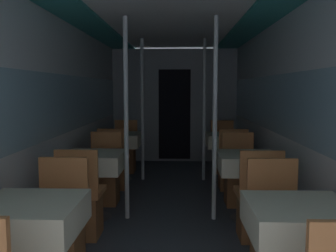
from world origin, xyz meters
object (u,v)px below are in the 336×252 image
Objects in this scene: dining_table_left_0 at (30,220)px; chair_left_near_1 at (82,208)px; support_pole_left_2 at (142,110)px; dining_table_right_0 at (300,223)px; support_pole_right_1 at (215,120)px; chair_left_far_1 at (104,180)px; chair_right_near_1 at (257,210)px; chair_right_near_2 at (231,170)px; dining_table_left_1 at (94,164)px; support_pole_right_2 at (204,110)px; dining_table_left_2 at (120,141)px; chair_right_far_1 at (239,181)px; chair_right_far_0 at (276,239)px; chair_left_far_0 at (59,236)px; dining_table_right_1 at (248,165)px; dining_table_right_2 at (227,141)px; chair_left_near_2 at (114,169)px; chair_left_far_2 at (125,155)px; chair_right_far_2 at (223,156)px; support_pole_left_1 at (126,120)px.

dining_table_left_0 is 1.31m from chair_left_near_1.
support_pole_left_2 is 3.01× the size of dining_table_right_0.
chair_left_far_1 is at bearing 157.60° from support_pole_right_1.
chair_right_near_1 and chair_right_near_2 have the same top height.
dining_table_left_1 is at bearing -143.76° from chair_right_near_2.
chair_right_near_1 is (-0.00, 1.26, -0.33)m from dining_table_right_0.
dining_table_left_2 is at bearing 180.00° from support_pole_right_2.
support_pole_right_1 is 1.82m from support_pole_right_2.
support_pole_right_1 reaches higher than dining_table_left_2.
support_pole_left_2 is 2.49× the size of chair_right_far_1.
chair_left_far_0 is at bearing 0.00° from chair_right_far_0.
chair_left_far_0 is 3.47m from support_pole_right_2.
chair_right_near_2 is (0.00, 0.71, 0.00)m from chair_right_far_1.
dining_table_right_1 is (1.72, 1.26, 0.33)m from chair_left_far_0.
dining_table_right_0 is at bearing 125.92° from chair_left_far_1.
dining_table_left_2 and dining_table_right_2 have the same top height.
dining_table_left_1 is at bearing -126.63° from support_pole_right_2.
chair_left_near_2 is at bearing -90.00° from chair_left_far_1.
chair_left_far_2 and chair_right_far_2 have the same top height.
chair_left_near_2 is at bearing 119.19° from dining_table_right_0.
dining_table_right_0 is at bearing 90.00° from chair_right_far_0.
support_pole_right_2 is (1.35, 2.38, 0.83)m from chair_left_near_1.
support_pole_left_2 reaches higher than chair_left_near_2.
chair_left_near_2 is 1.84m from dining_table_right_2.
dining_table_right_2 is (1.72, 3.64, 0.00)m from dining_table_left_0.
support_pole_left_2 is 2.86m from chair_right_near_1.
dining_table_right_1 is 0.83× the size of chair_right_far_2.
chair_left_far_2 is at bearing -46.58° from chair_right_far_1.
dining_table_left_0 is 1.00× the size of dining_table_left_2.
dining_table_right_1 is (1.72, 0.00, 0.00)m from dining_table_left_1.
dining_table_right_1 is (1.72, -1.82, 0.00)m from dining_table_left_2.
chair_left_near_2 is 0.40× the size of support_pole_left_2.
support_pole_left_2 is 2.49× the size of chair_right_near_1.
chair_left_far_1 is 1.00× the size of chair_right_far_1.
chair_left_far_1 is 1.82m from chair_left_far_2.
chair_left_near_1 is at bearing -133.42° from chair_right_near_2.
dining_table_right_0 is 0.83× the size of chair_right_far_1.
dining_table_right_2 is (1.72, 1.82, 0.00)m from dining_table_left_1.
chair_right_near_2 is at bearing 147.08° from chair_left_far_2.
support_pole_left_1 reaches higher than dining_table_right_2.
dining_table_left_0 is 1.93m from support_pole_left_1.
dining_table_left_1 is 1.44m from support_pole_right_1.
dining_table_left_2 is at bearing 125.92° from chair_right_near_1.
support_pole_left_2 is 1.69m from chair_right_far_2.
dining_table_right_2 is (0.37, 1.82, -0.50)m from support_pole_right_1.
chair_left_near_2 is at bearing -162.06° from dining_table_right_2.
support_pole_left_2 is (0.37, 3.09, 0.83)m from chair_left_far_0.
chair_right_far_0 is (1.35, -3.09, -0.83)m from support_pole_left_2.
chair_right_far_0 is 1.21× the size of dining_table_right_1.
dining_table_left_0 is 1.00× the size of dining_table_right_1.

